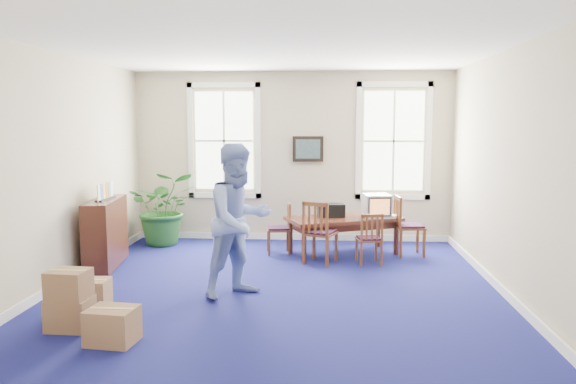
# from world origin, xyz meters

# --- Properties ---
(floor) EXTENTS (6.50, 6.50, 0.00)m
(floor) POSITION_xyz_m (0.00, 0.00, 0.00)
(floor) COLOR navy
(floor) RESTS_ON ground
(ceiling) EXTENTS (6.50, 6.50, 0.00)m
(ceiling) POSITION_xyz_m (0.00, 0.00, 3.20)
(ceiling) COLOR white
(ceiling) RESTS_ON ground
(wall_back) EXTENTS (6.50, 0.00, 6.50)m
(wall_back) POSITION_xyz_m (0.00, 3.25, 1.60)
(wall_back) COLOR #BAAD8F
(wall_back) RESTS_ON ground
(wall_front) EXTENTS (6.50, 0.00, 6.50)m
(wall_front) POSITION_xyz_m (0.00, -3.25, 1.60)
(wall_front) COLOR #BAAD8F
(wall_front) RESTS_ON ground
(wall_left) EXTENTS (0.00, 6.50, 6.50)m
(wall_left) POSITION_xyz_m (-3.00, 0.00, 1.60)
(wall_left) COLOR #BAAD8F
(wall_left) RESTS_ON ground
(wall_right) EXTENTS (0.00, 6.50, 6.50)m
(wall_right) POSITION_xyz_m (3.00, 0.00, 1.60)
(wall_right) COLOR #BAAD8F
(wall_right) RESTS_ON ground
(baseboard_back) EXTENTS (6.00, 0.04, 0.12)m
(baseboard_back) POSITION_xyz_m (0.00, 3.22, 0.06)
(baseboard_back) COLOR white
(baseboard_back) RESTS_ON ground
(baseboard_left) EXTENTS (0.04, 6.50, 0.12)m
(baseboard_left) POSITION_xyz_m (-2.97, 0.00, 0.06)
(baseboard_left) COLOR white
(baseboard_left) RESTS_ON ground
(baseboard_right) EXTENTS (0.04, 6.50, 0.12)m
(baseboard_right) POSITION_xyz_m (2.97, 0.00, 0.06)
(baseboard_right) COLOR white
(baseboard_right) RESTS_ON ground
(window_left) EXTENTS (1.40, 0.12, 2.20)m
(window_left) POSITION_xyz_m (-1.30, 3.23, 1.90)
(window_left) COLOR white
(window_left) RESTS_ON ground
(window_right) EXTENTS (1.40, 0.12, 2.20)m
(window_right) POSITION_xyz_m (1.90, 3.23, 1.90)
(window_right) COLOR white
(window_right) RESTS_ON ground
(wall_picture) EXTENTS (0.58, 0.06, 0.48)m
(wall_picture) POSITION_xyz_m (0.30, 3.20, 1.75)
(wall_picture) COLOR black
(wall_picture) RESTS_ON ground
(conference_table) EXTENTS (2.07, 1.53, 0.64)m
(conference_table) POSITION_xyz_m (0.95, 2.07, 0.32)
(conference_table) COLOR #451F15
(conference_table) RESTS_ON ground
(crt_tv) EXTENTS (0.50, 0.53, 0.39)m
(crt_tv) POSITION_xyz_m (1.51, 2.11, 0.84)
(crt_tv) COLOR #B7B7BC
(crt_tv) RESTS_ON conference_table
(game_console) EXTENTS (0.21, 0.23, 0.05)m
(game_console) POSITION_xyz_m (1.76, 2.07, 0.67)
(game_console) COLOR white
(game_console) RESTS_ON conference_table
(equipment_bag) EXTENTS (0.49, 0.36, 0.22)m
(equipment_bag) POSITION_xyz_m (0.74, 2.11, 0.76)
(equipment_bag) COLOR black
(equipment_bag) RESTS_ON conference_table
(chair_near_left) EXTENTS (0.59, 0.59, 1.01)m
(chair_near_left) POSITION_xyz_m (0.56, 1.42, 0.51)
(chair_near_left) COLOR brown
(chair_near_left) RESTS_ON ground
(chair_near_right) EXTENTS (0.43, 0.43, 0.83)m
(chair_near_right) POSITION_xyz_m (1.34, 1.42, 0.42)
(chair_near_right) COLOR brown
(chair_near_right) RESTS_ON ground
(chair_end_left) EXTENTS (0.45, 0.45, 0.88)m
(chair_end_left) POSITION_xyz_m (-0.17, 2.07, 0.44)
(chair_end_left) COLOR brown
(chair_end_left) RESTS_ON ground
(chair_end_right) EXTENTS (0.51, 0.51, 1.02)m
(chair_end_right) POSITION_xyz_m (2.07, 2.07, 0.51)
(chair_end_right) COLOR brown
(chair_end_right) RESTS_ON ground
(man) EXTENTS (1.22, 1.21, 1.98)m
(man) POSITION_xyz_m (-0.47, -0.34, 0.99)
(man) COLOR #7C94D9
(man) RESTS_ON ground
(credenza) EXTENTS (0.54, 1.36, 1.04)m
(credenza) POSITION_xyz_m (-2.75, 0.92, 0.52)
(credenza) COLOR #451F15
(credenza) RESTS_ON ground
(brochure_rack) EXTENTS (0.15, 0.62, 0.27)m
(brochure_rack) POSITION_xyz_m (-2.73, 0.92, 1.18)
(brochure_rack) COLOR #99999E
(brochure_rack) RESTS_ON credenza
(potted_plant) EXTENTS (1.46, 1.35, 1.36)m
(potted_plant) POSITION_xyz_m (-2.33, 2.65, 0.68)
(potted_plant) COLOR #1F561D
(potted_plant) RESTS_ON ground
(cardboard_boxes) EXTENTS (1.25, 1.25, 0.69)m
(cardboard_boxes) POSITION_xyz_m (-1.96, -1.58, 0.35)
(cardboard_boxes) COLOR #966D4A
(cardboard_boxes) RESTS_ON ground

